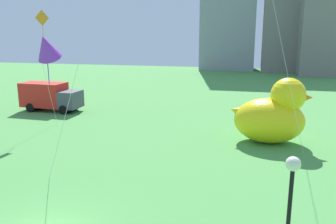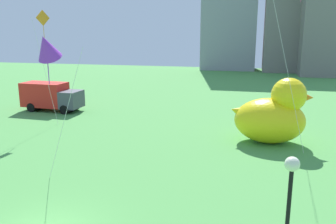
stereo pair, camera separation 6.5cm
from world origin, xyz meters
The scene contains 6 objects.
giant_inflatable_duck centered at (9.09, 14.54, 2.01)m, with size 5.69×3.65×4.71m.
lamppost centered at (8.79, -1.09, 3.24)m, with size 0.41×0.41×4.46m.
box_truck centered at (-12.17, 20.03, 1.45)m, with size 6.12×2.54×2.85m.
city_skyline centered at (11.06, 64.21, 13.17)m, with size 28.07×15.83×28.28m.
kite_orange centered at (-9.54, 15.67, 8.60)m, with size 1.38×1.57×9.58m.
kite_purple centered at (-1.65, 3.83, 7.07)m, with size 2.44×1.97×7.82m.
Camera 1 is at (7.59, -10.43, 7.70)m, focal length 36.94 mm.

